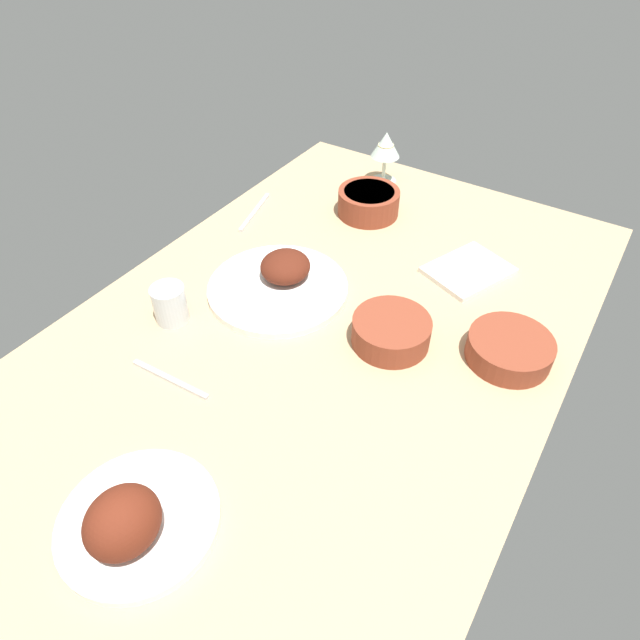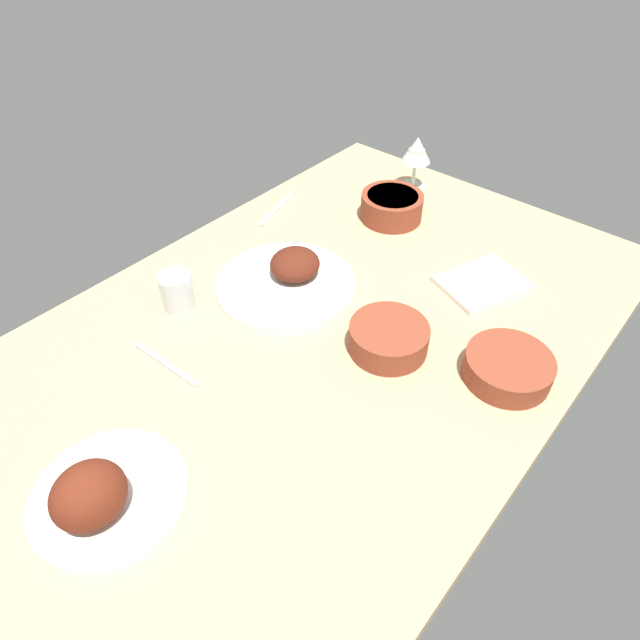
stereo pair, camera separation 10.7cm
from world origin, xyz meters
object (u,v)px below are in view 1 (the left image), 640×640
object	(u,v)px
plate_near_viewer	(280,281)
water_tumbler	(170,304)
plate_center_main	(131,521)
wine_glass	(386,147)
bowl_pasta	(391,330)
fork_loose	(170,379)
bowl_potatoes	(369,201)
bowl_onions	(510,348)
folded_napkin	(468,271)
spoon_loose	(255,212)

from	to	relation	value
plate_near_viewer	water_tumbler	bearing A→B (deg)	147.49
plate_center_main	wine_glass	xyz separation A→B (cm)	(107.50, 18.24, 6.48)
bowl_pasta	fork_loose	bearing A→B (deg)	136.76
plate_near_viewer	bowl_potatoes	distance (cm)	36.08
plate_near_viewer	bowl_onions	size ratio (longest dim) A/B	1.89
plate_center_main	water_tumbler	distance (cm)	44.79
plate_center_main	fork_loose	size ratio (longest dim) A/B	1.36
bowl_potatoes	wine_glass	world-z (taller)	wine_glass
bowl_pasta	wine_glass	xyz separation A→B (cm)	(54.20, 30.36, 7.03)
bowl_pasta	bowl_onions	distance (cm)	21.65
plate_center_main	wine_glass	bearing A→B (deg)	9.63
plate_near_viewer	wine_glass	bearing A→B (deg)	3.78
folded_napkin	water_tumbler	bearing A→B (deg)	136.50
plate_near_viewer	wine_glass	world-z (taller)	wine_glass
bowl_pasta	folded_napkin	size ratio (longest dim) A/B	0.86
bowl_onions	spoon_loose	bearing A→B (deg)	78.23
water_tumbler	fork_loose	size ratio (longest dim) A/B	0.46
folded_napkin	spoon_loose	xyz separation A→B (cm)	(-5.93, 54.25, -0.20)
water_tumbler	spoon_loose	xyz separation A→B (cm)	(40.09, 10.59, -3.50)
plate_near_viewer	wine_glass	xyz separation A→B (cm)	(52.49, 3.47, 8.02)
bowl_pasta	fork_loose	size ratio (longest dim) A/B	0.88
bowl_potatoes	wine_glass	bearing A→B (deg)	15.17
plate_center_main	bowl_pasta	world-z (taller)	plate_center_main
folded_napkin	spoon_loose	world-z (taller)	folded_napkin
bowl_pasta	bowl_potatoes	world-z (taller)	bowl_potatoes
bowl_onions	spoon_loose	distance (cm)	71.53
bowl_onions	water_tumbler	size ratio (longest dim) A/B	1.99
bowl_onions	wine_glass	distance (cm)	68.97
bowl_potatoes	plate_center_main	bearing A→B (deg)	-171.39
plate_center_main	spoon_loose	size ratio (longest dim) A/B	1.27
plate_near_viewer	wine_glass	size ratio (longest dim) A/B	2.10
plate_center_main	folded_napkin	bearing A→B (deg)	-11.45
plate_center_main	spoon_loose	distance (cm)	84.65
bowl_pasta	plate_near_viewer	bearing A→B (deg)	86.36
folded_napkin	bowl_pasta	bearing A→B (deg)	171.12
bowl_onions	plate_center_main	bearing A→B (deg)	152.17
bowl_pasta	bowl_onions	bearing A→B (deg)	-68.76
water_tumbler	fork_loose	xyz separation A→B (cm)	(-12.30, -11.06, -3.50)
plate_center_main	bowl_potatoes	size ratio (longest dim) A/B	1.51
plate_near_viewer	wine_glass	distance (cm)	53.21
bowl_onions	fork_loose	bearing A→B (deg)	128.02
plate_center_main	bowl_potatoes	distance (cm)	92.08
bowl_pasta	wine_glass	size ratio (longest dim) A/B	1.06
fork_loose	plate_center_main	bearing A→B (deg)	-58.10
wine_glass	bowl_onions	bearing A→B (deg)	-132.54
plate_center_main	bowl_onions	bearing A→B (deg)	-27.83
fork_loose	bowl_potatoes	bearing A→B (deg)	85.43
plate_center_main	water_tumbler	size ratio (longest dim) A/B	2.93
plate_center_main	bowl_pasta	bearing A→B (deg)	-12.80
bowl_onions	water_tumbler	xyz separation A→B (cm)	(-25.50, 59.40, 1.32)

